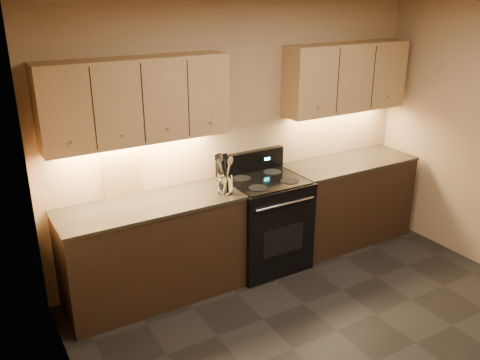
# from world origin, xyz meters

# --- Properties ---
(ceiling) EXTENTS (4.00, 4.00, 0.00)m
(ceiling) POSITION_xyz_m (0.00, 0.00, 2.60)
(ceiling) COLOR silver
(ceiling) RESTS_ON wall_back
(wall_back) EXTENTS (4.00, 0.04, 2.60)m
(wall_back) POSITION_xyz_m (0.00, 2.00, 1.30)
(wall_back) COLOR tan
(wall_back) RESTS_ON ground
(wall_left) EXTENTS (0.04, 4.00, 2.60)m
(wall_left) POSITION_xyz_m (-2.00, 0.00, 1.30)
(wall_left) COLOR tan
(wall_left) RESTS_ON ground
(counter_left) EXTENTS (1.62, 0.62, 0.93)m
(counter_left) POSITION_xyz_m (-1.10, 1.70, 0.47)
(counter_left) COLOR black
(counter_left) RESTS_ON ground
(counter_right) EXTENTS (1.46, 0.62, 0.93)m
(counter_right) POSITION_xyz_m (1.18, 1.70, 0.47)
(counter_right) COLOR black
(counter_right) RESTS_ON ground
(stove) EXTENTS (0.76, 0.68, 1.14)m
(stove) POSITION_xyz_m (0.08, 1.68, 0.48)
(stove) COLOR black
(stove) RESTS_ON ground
(upper_cab_left) EXTENTS (1.60, 0.30, 0.70)m
(upper_cab_left) POSITION_xyz_m (-1.10, 1.85, 1.80)
(upper_cab_left) COLOR tan
(upper_cab_left) RESTS_ON wall_back
(upper_cab_right) EXTENTS (1.44, 0.30, 0.70)m
(upper_cab_right) POSITION_xyz_m (1.18, 1.85, 1.80)
(upper_cab_right) COLOR tan
(upper_cab_right) RESTS_ON wall_back
(outlet_plate) EXTENTS (0.08, 0.01, 0.12)m
(outlet_plate) POSITION_xyz_m (-1.30, 1.99, 1.12)
(outlet_plate) COLOR #B2B5BA
(outlet_plate) RESTS_ON wall_back
(utensil_crock) EXTENTS (0.15, 0.15, 0.17)m
(utensil_crock) POSITION_xyz_m (-0.42, 1.59, 1.01)
(utensil_crock) COLOR white
(utensil_crock) RESTS_ON counter_left
(cutting_board) EXTENTS (0.33, 0.07, 0.42)m
(cutting_board) POSITION_xyz_m (-1.23, 1.97, 1.14)
(cutting_board) COLOR tan
(cutting_board) RESTS_ON counter_left
(wooden_spoon) EXTENTS (0.15, 0.07, 0.32)m
(wooden_spoon) POSITION_xyz_m (-0.44, 1.57, 1.11)
(wooden_spoon) COLOR tan
(wooden_spoon) RESTS_ON utensil_crock
(black_turner) EXTENTS (0.10, 0.12, 0.37)m
(black_turner) POSITION_xyz_m (-0.41, 1.57, 1.13)
(black_turner) COLOR black
(black_turner) RESTS_ON utensil_crock
(steel_spatula) EXTENTS (0.20, 0.12, 0.41)m
(steel_spatula) POSITION_xyz_m (-0.40, 1.60, 1.14)
(steel_spatula) COLOR silver
(steel_spatula) RESTS_ON utensil_crock
(steel_skimmer) EXTENTS (0.18, 0.11, 0.37)m
(steel_skimmer) POSITION_xyz_m (-0.39, 1.58, 1.12)
(steel_skimmer) COLOR silver
(steel_skimmer) RESTS_ON utensil_crock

